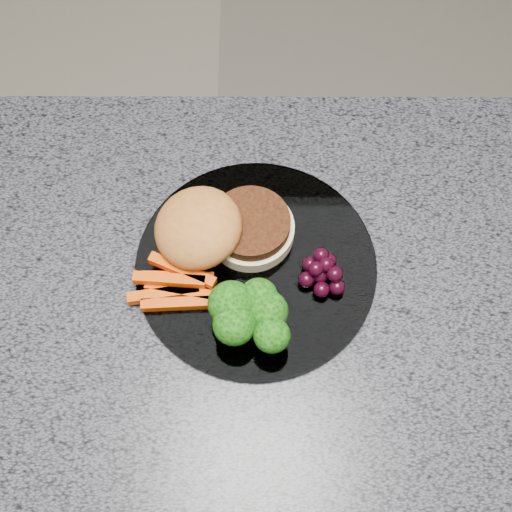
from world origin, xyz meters
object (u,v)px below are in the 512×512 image
Objects in this scene: grape_bunch at (323,272)px; plate at (256,265)px; island_cabinet at (188,428)px; burger at (217,230)px.

plate is at bearing 167.87° from grape_bunch.
island_cabinet is 0.51m from burger.
burger is 3.54× the size of grape_bunch.
grape_bunch is (0.11, -0.05, -0.01)m from burger.
burger is (0.07, 0.10, 0.50)m from island_cabinet.
plate is 1.45× the size of burger.
island_cabinet is at bearing -147.87° from plate.
grape_bunch reaches higher than island_cabinet.
burger is at bearing 143.98° from plate.
grape_bunch is (0.18, 0.05, 0.49)m from island_cabinet.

